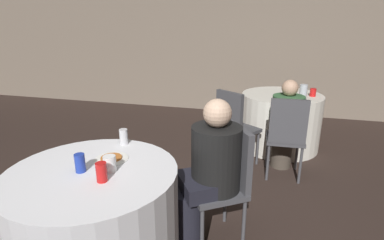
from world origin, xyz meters
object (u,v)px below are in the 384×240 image
(person_black_shirt, at_px, (208,172))
(chair_far_south, at_px, (286,132))
(table_far, at_px, (280,121))
(bottle_far, at_px, (303,94))
(table_near, at_px, (97,220))
(pizza_plate_near, at_px, (111,158))
(soda_can_red, at_px, (102,172))
(soda_can_blue, at_px, (80,163))
(person_green_jacket, at_px, (285,126))
(soda_can_silver, at_px, (124,137))
(chair_far_southwest, at_px, (234,122))
(chair_near_northeast, at_px, (227,174))

(person_black_shirt, bearing_deg, chair_far_south, -60.45)
(table_far, height_order, bottle_far, bottle_far)
(table_near, xyz_separation_m, pizza_plate_near, (0.04, 0.19, 0.38))
(soda_can_red, height_order, soda_can_blue, same)
(person_green_jacket, xyz_separation_m, soda_can_silver, (-1.30, -1.34, 0.25))
(soda_can_silver, distance_m, soda_can_blue, 0.50)
(chair_far_southwest, bearing_deg, table_far, 90.00)
(chair_far_southwest, bearing_deg, bottle_far, 61.88)
(table_far, bearing_deg, pizza_plate_near, -117.10)
(pizza_plate_near, distance_m, soda_can_blue, 0.24)
(table_near, bearing_deg, chair_near_northeast, 33.20)
(soda_can_blue, bearing_deg, person_green_jacket, 53.54)
(table_near, height_order, chair_far_southwest, chair_far_southwest)
(chair_near_northeast, bearing_deg, pizza_plate_near, 80.54)
(table_far, bearing_deg, soda_can_red, -112.73)
(soda_can_red, xyz_separation_m, soda_can_blue, (-0.20, 0.08, 0.00))
(chair_far_southwest, xyz_separation_m, person_green_jacket, (0.58, -0.01, 0.00))
(chair_far_south, distance_m, soda_can_red, 2.11)
(chair_near_northeast, relative_size, chair_far_southwest, 1.00)
(table_far, height_order, chair_far_south, chair_far_south)
(table_near, distance_m, chair_far_south, 2.10)
(chair_far_south, bearing_deg, chair_far_southwest, 161.14)
(person_green_jacket, height_order, bottle_far, person_green_jacket)
(chair_far_south, xyz_separation_m, person_black_shirt, (-0.61, -1.19, 0.05))
(table_far, xyz_separation_m, chair_far_south, (0.03, -0.95, 0.18))
(chair_near_northeast, bearing_deg, soda_can_blue, 89.23)
(chair_near_northeast, height_order, pizza_plate_near, chair_near_northeast)
(soda_can_blue, bearing_deg, chair_near_northeast, 32.44)
(person_green_jacket, distance_m, bottle_far, 0.53)
(table_far, xyz_separation_m, pizza_plate_near, (-1.23, -2.40, 0.38))
(soda_can_silver, height_order, bottle_far, bottle_far)
(table_near, relative_size, pizza_plate_near, 4.75)
(pizza_plate_near, distance_m, soda_can_silver, 0.29)
(person_green_jacket, bearing_deg, soda_can_red, -123.20)
(table_near, height_order, person_green_jacket, person_green_jacket)
(pizza_plate_near, bearing_deg, person_black_shirt, 21.61)
(chair_far_south, bearing_deg, table_far, 90.00)
(chair_far_south, relative_size, person_black_shirt, 0.80)
(table_far, bearing_deg, chair_near_northeast, -102.29)
(bottle_far, bearing_deg, pizza_plate_near, -125.77)
(table_near, xyz_separation_m, person_black_shirt, (0.69, 0.45, 0.23))
(pizza_plate_near, bearing_deg, chair_far_southwest, 67.53)
(table_far, height_order, soda_can_red, soda_can_red)
(soda_can_red, bearing_deg, table_far, 67.27)
(person_green_jacket, bearing_deg, table_near, -127.60)
(person_black_shirt, bearing_deg, table_far, -48.35)
(chair_far_southwest, bearing_deg, pizza_plate_near, -76.78)
(chair_far_south, xyz_separation_m, pizza_plate_near, (-1.26, -1.45, 0.20))
(table_far, relative_size, person_green_jacket, 0.97)
(person_black_shirt, xyz_separation_m, bottle_far, (0.80, 1.75, 0.26))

